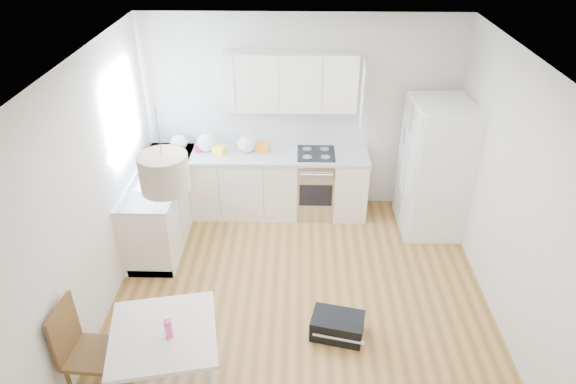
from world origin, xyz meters
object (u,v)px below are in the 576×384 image
object	(u,v)px
refrigerator	(436,168)
dining_table	(164,338)
gym_bag	(337,326)
dining_chair	(94,352)

from	to	relation	value
refrigerator	dining_table	distance (m)	4.01
dining_table	gym_bag	size ratio (longest dim) A/B	2.03
dining_table	dining_chair	world-z (taller)	dining_chair
refrigerator	dining_chair	distance (m)	4.52
gym_bag	refrigerator	bearing A→B (deg)	69.16
gym_bag	dining_chair	bearing A→B (deg)	-148.75
dining_table	dining_chair	size ratio (longest dim) A/B	1.05
refrigerator	gym_bag	world-z (taller)	refrigerator
dining_table	refrigerator	bearing A→B (deg)	31.63
dining_chair	gym_bag	world-z (taller)	dining_chair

